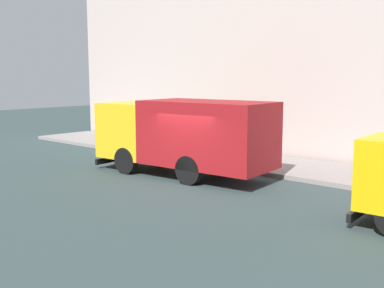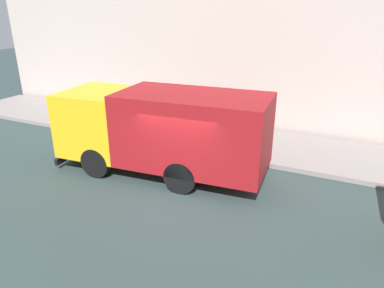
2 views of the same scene
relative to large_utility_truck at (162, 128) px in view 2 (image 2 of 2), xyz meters
name	(u,v)px [view 2 (image 2 of 2)]	position (x,y,z in m)	size (l,w,h in m)	color
ground	(179,192)	(-1.06, -1.15, -1.66)	(80.00, 80.00, 0.00)	#314140
sidewalk	(230,140)	(3.79, -1.15, -1.58)	(3.70, 30.00, 0.17)	gray
building_facade	(251,26)	(6.14, -1.15, 3.04)	(0.50, 30.00, 9.41)	beige
large_utility_truck	(162,128)	(0.00, 0.00, 0.00)	(3.05, 7.47, 2.93)	yellow
pedestrian_walking	(126,109)	(3.11, 3.71, -0.58)	(0.56, 0.56, 1.74)	black
traffic_cone_orange	(123,125)	(2.51, 3.52, -1.15)	(0.48, 0.48, 0.68)	orange
street_sign_post	(183,113)	(2.30, 0.33, -0.15)	(0.44, 0.08, 2.25)	#4C5156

